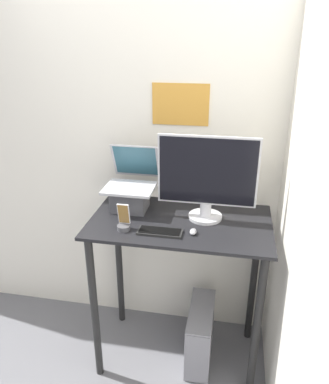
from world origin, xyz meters
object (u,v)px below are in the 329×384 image
keyboard (160,232)px  computer_tower (200,334)px  monitor (207,180)px  mouse (193,232)px  laptop (131,193)px  cell_phone (124,223)px

keyboard → computer_tower: size_ratio=0.55×
monitor → keyboard: bearing=-134.9°
monitor → computer_tower: size_ratio=1.26×
computer_tower → mouse: bearing=-111.2°
monitor → computer_tower: (0.01, -0.06, -1.12)m
mouse → computer_tower: (0.06, 0.15, -0.88)m
laptop → mouse: bearing=-31.1°
keyboard → mouse: (0.19, 0.02, 0.01)m
laptop → keyboard: (0.25, -0.29, -0.10)m
monitor → laptop: bearing=174.1°
monitor → mouse: 0.32m
cell_phone → monitor: bearing=27.5°
laptop → computer_tower: laptop is taller
monitor → keyboard: monitor is taller
laptop → computer_tower: (0.49, -0.11, -0.98)m
laptop → keyboard: bearing=-49.1°
keyboard → computer_tower: keyboard is taller
mouse → monitor: bearing=76.7°
monitor → cell_phone: size_ratio=3.62×
cell_phone → laptop: bearing=97.1°
computer_tower → cell_phone: bearing=-159.3°
laptop → mouse: size_ratio=6.21×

